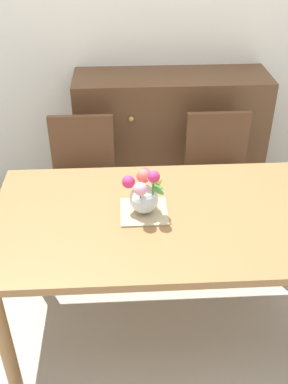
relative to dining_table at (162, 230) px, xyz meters
name	(u,v)px	position (x,y,z in m)	size (l,w,h in m)	color
ground_plane	(159,321)	(0.00, 0.00, -0.68)	(12.00, 12.00, 0.00)	#B7AD99
back_wall	(144,7)	(0.00, 1.60, 0.72)	(7.00, 0.10, 2.80)	silver
dining_table	(162,230)	(0.00, 0.00, 0.00)	(1.67, 0.93, 0.78)	olive
chair_left	(83,175)	(-0.45, 0.80, -0.17)	(0.42, 0.42, 0.90)	brown
chair_right	(218,171)	(0.45, 0.80, -0.17)	(0.42, 0.42, 0.90)	brown
dresser	(170,139)	(0.18, 1.33, -0.18)	(1.40, 0.47, 1.00)	brown
placemat	(144,212)	(-0.09, 0.03, 0.10)	(0.23, 0.23, 0.01)	tan
flower_vase	(144,192)	(-0.09, 0.03, 0.21)	(0.20, 0.22, 0.25)	silver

